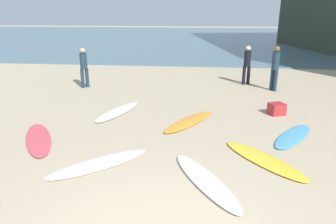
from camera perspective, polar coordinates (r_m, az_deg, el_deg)
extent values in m
cube|color=slate|center=(37.66, 5.58, 13.61)|extent=(120.00, 40.00, 0.08)
ellipsoid|color=#F1DCCE|center=(6.70, -12.61, -9.28)|extent=(2.05, 1.91, 0.06)
ellipsoid|color=yellow|center=(7.01, 17.23, -8.37)|extent=(1.79, 2.09, 0.07)
ellipsoid|color=orange|center=(8.90, 3.99, -1.72)|extent=(1.63, 2.23, 0.08)
ellipsoid|color=#DA4A56|center=(8.35, -22.85, -4.60)|extent=(1.65, 2.26, 0.07)
ellipsoid|color=#4E9FD8|center=(8.51, 22.11, -4.14)|extent=(1.58, 2.00, 0.06)
ellipsoid|color=white|center=(5.97, 6.93, -12.43)|extent=(1.54, 2.23, 0.09)
ellipsoid|color=silver|center=(9.86, -9.29, 0.10)|extent=(1.24, 2.31, 0.08)
cylinder|color=#1E3342|center=(13.12, 18.64, 5.65)|extent=(0.14, 0.14, 0.84)
cylinder|color=#1E3342|center=(12.98, 19.24, 5.46)|extent=(0.14, 0.14, 0.84)
cylinder|color=#1E3342|center=(12.92, 19.29, 8.89)|extent=(0.38, 0.38, 0.70)
sphere|color=brown|center=(12.86, 19.51, 10.93)|extent=(0.23, 0.23, 0.23)
cylinder|color=#1E3342|center=(13.33, -15.51, 5.99)|extent=(0.14, 0.14, 0.78)
cylinder|color=#1E3342|center=(13.40, -14.71, 6.12)|extent=(0.14, 0.14, 0.78)
cylinder|color=#1E3342|center=(13.24, -15.36, 9.07)|extent=(0.40, 0.40, 0.65)
sphere|color=tan|center=(13.18, -15.52, 10.91)|extent=(0.21, 0.21, 0.21)
cylinder|color=black|center=(13.89, 14.63, 6.57)|extent=(0.14, 0.14, 0.79)
cylinder|color=black|center=(13.83, 13.84, 6.58)|extent=(0.14, 0.14, 0.79)
cylinder|color=black|center=(13.74, 14.47, 9.53)|extent=(0.33, 0.33, 0.66)
sphere|color=beige|center=(13.68, 14.62, 11.33)|extent=(0.21, 0.21, 0.21)
cube|color=#B2282D|center=(10.10, 19.44, 0.54)|extent=(0.55, 0.53, 0.36)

